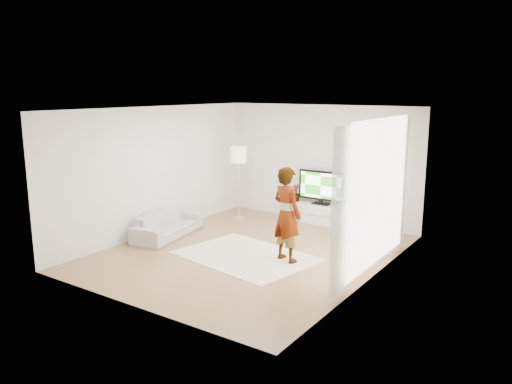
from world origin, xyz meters
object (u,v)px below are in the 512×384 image
Objects in this scene: player at (287,214)px; sofa at (168,224)px; media_console at (320,214)px; floor_lamp at (238,158)px; rug at (246,256)px; television at (321,186)px.

sofa is (-2.96, -0.08, -0.63)m from player.
floor_lamp is at bearing -158.37° from media_console.
sofa is (-2.24, -2.87, 0.05)m from media_console.
sofa is at bearing -128.06° from media_console.
floor_lamp is (0.37, 2.12, 1.24)m from sofa.
player is 0.99× the size of floor_lamp.
sofa is 2.49m from floor_lamp.
rug is 1.42× the size of player.
rug is (-0.07, -3.00, -0.22)m from media_console.
television is at bearing 90.00° from media_console.
rug is 1.41× the size of floor_lamp.
player is 0.95× the size of sofa.
floor_lamp reaches higher than media_console.
floor_lamp reaches higher than rug.
rug is 3.26m from floor_lamp.
television is 0.66× the size of player.
sofa is at bearing -127.79° from television.
television is 0.46× the size of rug.
player is (0.72, -2.78, 0.67)m from media_console.
media_console is 0.90× the size of floor_lamp.
player is at bearing -38.20° from floor_lamp.
television is 0.65× the size of floor_lamp.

